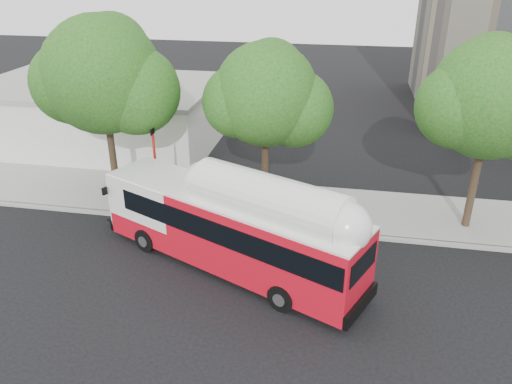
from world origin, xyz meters
TOP-DOWN VIEW (x-y plane):
  - ground at (0.00, 0.00)m, footprint 120.00×120.00m
  - sidewalk at (0.00, 6.50)m, footprint 60.00×5.00m
  - curb_strip at (0.00, 3.90)m, footprint 60.00×0.30m
  - red_curb_segment at (-3.00, 3.90)m, footprint 10.00×0.32m
  - street_tree_left at (-8.53, 5.56)m, footprint 6.67×5.80m
  - street_tree_mid at (-0.59, 6.06)m, footprint 5.75×5.00m
  - street_tree_right at (9.44, 5.86)m, footprint 6.21×5.40m
  - low_commercial_bldg at (-14.00, 14.00)m, footprint 16.20×10.20m
  - transit_bus at (-1.50, 0.41)m, footprint 12.55×7.34m
  - signal_pole at (-6.21, 4.40)m, footprint 0.13×0.44m

SIDE VIEW (x-z plane):
  - ground at x=0.00m, z-range 0.00..0.00m
  - sidewalk at x=0.00m, z-range 0.00..0.15m
  - curb_strip at x=0.00m, z-range 0.00..0.15m
  - red_curb_segment at x=-3.00m, z-range 0.00..0.16m
  - transit_bus at x=-1.50m, z-range -0.12..3.66m
  - low_commercial_bldg at x=-14.00m, z-range 0.03..4.28m
  - signal_pole at x=-6.21m, z-range 0.06..4.66m
  - street_tree_mid at x=-0.59m, z-range 1.60..10.22m
  - street_tree_right at x=9.44m, z-range 1.67..10.85m
  - street_tree_left at x=-8.53m, z-range 1.73..11.47m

